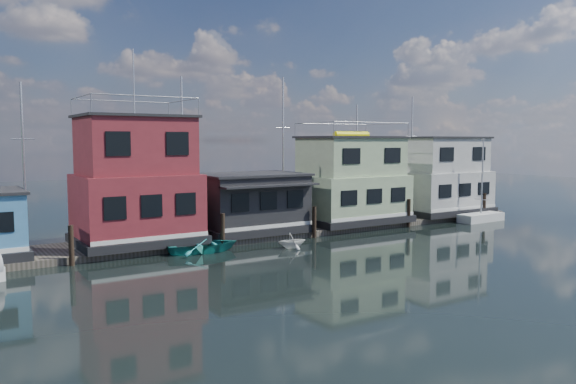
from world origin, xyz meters
TOP-DOWN VIEW (x-y plane):
  - ground at (0.00, 0.00)m, footprint 160.00×160.00m
  - dock at (0.00, 12.00)m, footprint 48.00×5.00m
  - houseboat_red at (-8.50, 12.00)m, footprint 7.40×5.90m
  - houseboat_dark at (-0.50, 11.98)m, footprint 7.40×6.10m
  - houseboat_green at (8.50, 12.00)m, footprint 8.40×5.90m
  - houseboat_white at (18.50, 12.00)m, footprint 8.40×5.90m
  - pilings at (-0.33, 9.20)m, footprint 42.28×0.28m
  - background_masts at (4.76, 18.00)m, footprint 36.40×0.16m
  - dinghy_white at (-0.33, 6.93)m, footprint 2.10×1.90m
  - dinghy_teal at (-5.53, 8.80)m, footprint 4.72×3.67m
  - day_sailer at (19.30, 8.17)m, footprint 4.40×1.55m

SIDE VIEW (x-z plane):
  - ground at x=0.00m, z-range 0.00..0.00m
  - dock at x=0.00m, z-range 0.00..0.40m
  - day_sailer at x=19.30m, z-range -3.04..3.86m
  - dinghy_teal at x=-5.53m, z-range 0.00..0.90m
  - dinghy_white at x=-0.33m, z-range 0.00..0.98m
  - pilings at x=-0.33m, z-range 0.00..2.20m
  - houseboat_dark at x=-0.50m, z-range 0.39..4.45m
  - houseboat_white at x=18.50m, z-range 0.21..6.87m
  - houseboat_green at x=8.50m, z-range 0.03..7.06m
  - houseboat_red at x=-8.50m, z-range -1.83..10.03m
  - background_masts at x=4.76m, z-range -0.45..11.55m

